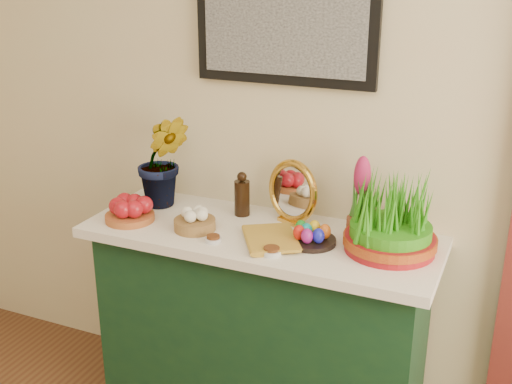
% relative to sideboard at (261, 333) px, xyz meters
% --- Properties ---
extents(sideboard, '(1.30, 0.45, 0.85)m').
position_rel_sideboard_xyz_m(sideboard, '(0.00, 0.00, 0.00)').
color(sideboard, '#14371B').
rests_on(sideboard, ground).
extents(tablecloth, '(1.40, 0.55, 0.04)m').
position_rel_sideboard_xyz_m(tablecloth, '(0.00, 0.00, 0.45)').
color(tablecloth, white).
rests_on(tablecloth, sideboard).
extents(hyacinth_green, '(0.34, 0.32, 0.54)m').
position_rel_sideboard_xyz_m(hyacinth_green, '(-0.49, 0.09, 0.73)').
color(hyacinth_green, '#316E22').
rests_on(hyacinth_green, tablecloth).
extents(apple_bowl, '(0.25, 0.25, 0.10)m').
position_rel_sideboard_xyz_m(apple_bowl, '(-0.53, -0.12, 0.51)').
color(apple_bowl, '#A65529').
rests_on(apple_bowl, tablecloth).
extents(garlic_basket, '(0.20, 0.20, 0.09)m').
position_rel_sideboard_xyz_m(garlic_basket, '(-0.24, -0.09, 0.50)').
color(garlic_basket, olive).
rests_on(garlic_basket, tablecloth).
extents(vinegar_cruet, '(0.06, 0.06, 0.19)m').
position_rel_sideboard_xyz_m(vinegar_cruet, '(-0.14, 0.12, 0.55)').
color(vinegar_cruet, black).
rests_on(vinegar_cruet, tablecloth).
extents(mirror, '(0.26, 0.16, 0.26)m').
position_rel_sideboard_xyz_m(mirror, '(0.08, 0.14, 0.59)').
color(mirror, gold).
rests_on(mirror, tablecloth).
extents(book, '(0.28, 0.30, 0.03)m').
position_rel_sideboard_xyz_m(book, '(-0.00, -0.14, 0.48)').
color(book, '#B58A2D').
rests_on(book, tablecloth).
extents(spice_dish_left, '(0.06, 0.06, 0.03)m').
position_rel_sideboard_xyz_m(spice_dish_left, '(-0.13, -0.17, 0.48)').
color(spice_dish_left, silver).
rests_on(spice_dish_left, tablecloth).
extents(spice_dish_right, '(0.07, 0.07, 0.03)m').
position_rel_sideboard_xyz_m(spice_dish_right, '(0.12, -0.18, 0.48)').
color(spice_dish_right, silver).
rests_on(spice_dish_right, tablecloth).
extents(egg_plate, '(0.25, 0.25, 0.08)m').
position_rel_sideboard_xyz_m(egg_plate, '(0.22, -0.03, 0.50)').
color(egg_plate, black).
rests_on(egg_plate, tablecloth).
extents(hyacinth_pink, '(0.10, 0.10, 0.33)m').
position_rel_sideboard_xyz_m(hyacinth_pink, '(0.37, 0.09, 0.61)').
color(hyacinth_pink, brown).
rests_on(hyacinth_pink, tablecloth).
extents(wheatgrass_sabzeh, '(0.34, 0.34, 0.28)m').
position_rel_sideboard_xyz_m(wheatgrass_sabzeh, '(0.50, 0.02, 0.59)').
color(wheatgrass_sabzeh, maroon).
rests_on(wheatgrass_sabzeh, tablecloth).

